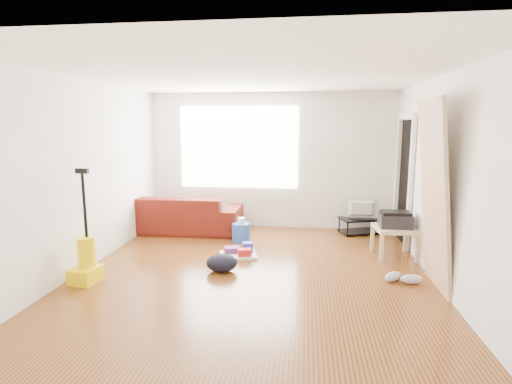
# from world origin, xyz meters

# --- Properties ---
(room) EXTENTS (4.51, 5.01, 2.51)m
(room) POSITION_xyz_m (0.07, 0.15, 1.25)
(room) COLOR #452C12
(room) RESTS_ON ground
(sofa) EXTENTS (2.29, 0.90, 0.67)m
(sofa) POSITION_xyz_m (-1.64, 1.95, 0.00)
(sofa) COLOR #4A120D
(sofa) RESTS_ON ground
(tv_stand) EXTENTS (0.83, 0.63, 0.28)m
(tv_stand) POSITION_xyz_m (1.65, 2.22, 0.15)
(tv_stand) COLOR black
(tv_stand) RESTS_ON ground
(tv) EXTENTS (0.59, 0.08, 0.34)m
(tv) POSITION_xyz_m (1.65, 2.22, 0.44)
(tv) COLOR black
(tv) RESTS_ON tv_stand
(side_table) EXTENTS (0.60, 0.60, 0.45)m
(side_table) POSITION_xyz_m (1.95, 0.93, 0.38)
(side_table) COLOR #C6B482
(side_table) RESTS_ON ground
(printer) EXTENTS (0.45, 0.34, 0.23)m
(printer) POSITION_xyz_m (1.95, 0.93, 0.56)
(printer) COLOR black
(printer) RESTS_ON side_table
(bucket) EXTENTS (0.34, 0.34, 0.30)m
(bucket) POSITION_xyz_m (-0.39, 1.45, 0.00)
(bucket) COLOR blue
(bucket) RESTS_ON ground
(toilet_paper) EXTENTS (0.12, 0.12, 0.11)m
(toilet_paper) POSITION_xyz_m (-0.39, 1.41, 0.20)
(toilet_paper) COLOR white
(toilet_paper) RESTS_ON bucket
(cleaning_tray) EXTENTS (0.61, 0.54, 0.19)m
(cleaning_tray) POSITION_xyz_m (-0.29, 0.68, 0.06)
(cleaning_tray) COLOR white
(cleaning_tray) RESTS_ON ground
(backpack) EXTENTS (0.45, 0.38, 0.23)m
(backpack) POSITION_xyz_m (-0.42, 0.05, 0.00)
(backpack) COLOR black
(backpack) RESTS_ON ground
(sneakers) EXTENTS (0.50, 0.29, 0.11)m
(sneakers) POSITION_xyz_m (1.85, -0.05, 0.06)
(sneakers) COLOR #B0AFC1
(sneakers) RESTS_ON ground
(vacuum) EXTENTS (0.33, 0.36, 1.40)m
(vacuum) POSITION_xyz_m (-2.00, -0.50, 0.26)
(vacuum) COLOR #F3D601
(vacuum) RESTS_ON ground
(door_panel) EXTENTS (0.28, 0.89, 2.21)m
(door_panel) POSITION_xyz_m (2.13, -0.14, 0.00)
(door_panel) COLOR #A88357
(door_panel) RESTS_ON ground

